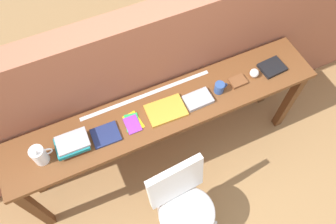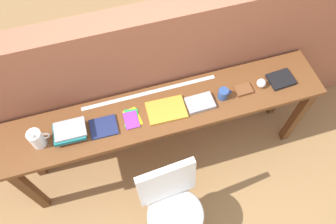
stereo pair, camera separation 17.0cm
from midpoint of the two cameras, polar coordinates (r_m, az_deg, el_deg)
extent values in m
plane|color=#9E7547|center=(3.17, 0.36, -11.91)|extent=(40.00, 40.00, 0.00)
cube|color=#9E5B42|center=(2.75, -5.16, 4.89)|extent=(6.00, 0.20, 1.53)
cube|color=brown|center=(2.50, -2.42, 0.32)|extent=(2.50, 0.44, 0.04)
cube|color=#5B341A|center=(2.89, -23.71, -15.26)|extent=(0.07, 0.07, 0.84)
cube|color=#5B341A|center=(3.23, 18.88, 1.69)|extent=(0.07, 0.07, 0.84)
cube|color=#5B341A|center=(3.02, -24.92, -9.71)|extent=(0.07, 0.07, 0.84)
cube|color=#5B341A|center=(3.34, 15.90, 5.95)|extent=(0.07, 0.07, 0.84)
ellipsoid|color=white|center=(2.63, 1.43, -17.35)|extent=(0.47, 0.45, 0.08)
cube|color=white|center=(2.44, -0.69, -12.27)|extent=(0.45, 0.14, 0.40)
cylinder|color=#B2B2B7|center=(2.88, -3.29, -17.26)|extent=(0.02, 0.02, 0.41)
cylinder|color=#B2B2B7|center=(2.92, 2.67, -14.24)|extent=(0.02, 0.02, 0.41)
cylinder|color=white|center=(2.42, -23.40, -7.06)|extent=(0.10, 0.10, 0.15)
cone|color=white|center=(2.33, -23.99, -6.83)|extent=(0.04, 0.03, 0.04)
torus|color=white|center=(2.40, -22.20, -6.50)|extent=(0.07, 0.01, 0.07)
cube|color=red|center=(2.44, -18.08, -5.59)|extent=(0.18, 0.16, 0.03)
cube|color=#19757A|center=(2.41, -18.35, -5.51)|extent=(0.23, 0.17, 0.03)
cube|color=#9E9EA3|center=(2.39, -18.31, -5.03)|extent=(0.22, 0.16, 0.02)
cube|color=navy|center=(2.42, -12.78, -4.03)|extent=(0.20, 0.17, 0.02)
cube|color=yellow|center=(2.44, -8.03, -1.83)|extent=(0.12, 0.17, 0.00)
cube|color=green|center=(2.44, -8.25, -1.90)|extent=(0.13, 0.16, 0.00)
cube|color=purple|center=(2.43, -8.20, -2.25)|extent=(0.10, 0.15, 0.00)
cube|color=gold|center=(2.46, -2.33, 0.18)|extent=(0.30, 0.21, 0.02)
cube|color=#9E9EA3|center=(2.50, 3.33, 2.09)|extent=(0.21, 0.15, 0.03)
cylinder|color=#2D4C8C|center=(2.54, 7.04, 4.12)|extent=(0.08, 0.08, 0.09)
torus|color=#2D4C8C|center=(2.56, 7.91, 4.45)|extent=(0.06, 0.01, 0.06)
cube|color=brown|center=(2.64, 10.29, 5.20)|extent=(0.13, 0.10, 0.02)
sphere|color=silver|center=(2.68, 13.06, 6.53)|extent=(0.07, 0.07, 0.07)
cube|color=black|center=(2.79, 16.03, 7.41)|extent=(0.20, 0.17, 0.03)
cube|color=silver|center=(2.55, -5.66, 2.89)|extent=(1.07, 0.03, 0.00)
camera|label=1|loc=(0.08, -91.99, -3.42)|focal=35.00mm
camera|label=2|loc=(0.08, 88.01, 3.42)|focal=35.00mm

